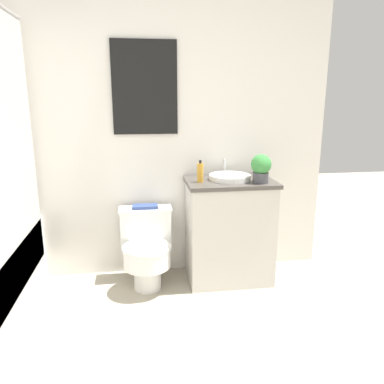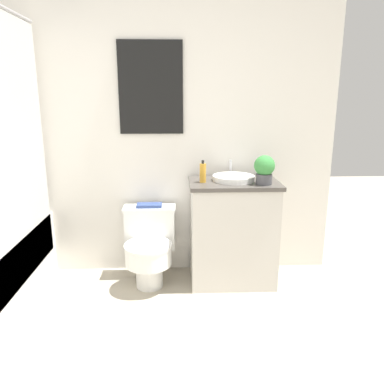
{
  "view_description": "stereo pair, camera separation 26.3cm",
  "coord_description": "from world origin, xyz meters",
  "px_view_note": "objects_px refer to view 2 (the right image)",
  "views": [
    {
      "loc": [
        0.18,
        -0.72,
        1.44
      ],
      "look_at": [
        0.54,
        1.81,
        0.79
      ],
      "focal_mm": 35.0,
      "sensor_mm": 36.0,
      "label": 1
    },
    {
      "loc": [
        0.44,
        -0.74,
        1.44
      ],
      "look_at": [
        0.54,
        1.81,
        0.79
      ],
      "focal_mm": 35.0,
      "sensor_mm": 36.0,
      "label": 2
    }
  ],
  "objects_px": {
    "sink": "(234,178)",
    "soap_bottle": "(203,173)",
    "book_on_tank": "(149,205)",
    "toilet": "(149,245)",
    "potted_plant": "(264,169)"
  },
  "relations": [
    {
      "from": "sink",
      "to": "soap_bottle",
      "type": "xyz_separation_m",
      "value": [
        -0.24,
        -0.05,
        0.05
      ]
    },
    {
      "from": "sink",
      "to": "soap_bottle",
      "type": "height_order",
      "value": "soap_bottle"
    },
    {
      "from": "soap_bottle",
      "to": "book_on_tank",
      "type": "height_order",
      "value": "soap_bottle"
    },
    {
      "from": "toilet",
      "to": "soap_bottle",
      "type": "bearing_deg",
      "value": -2.32
    },
    {
      "from": "soap_bottle",
      "to": "sink",
      "type": "bearing_deg",
      "value": 11.86
    },
    {
      "from": "toilet",
      "to": "soap_bottle",
      "type": "height_order",
      "value": "soap_bottle"
    },
    {
      "from": "toilet",
      "to": "soap_bottle",
      "type": "distance_m",
      "value": 0.71
    },
    {
      "from": "toilet",
      "to": "book_on_tank",
      "type": "height_order",
      "value": "book_on_tank"
    },
    {
      "from": "sink",
      "to": "book_on_tank",
      "type": "relative_size",
      "value": 1.8
    },
    {
      "from": "book_on_tank",
      "to": "toilet",
      "type": "bearing_deg",
      "value": -90.0
    },
    {
      "from": "potted_plant",
      "to": "book_on_tank",
      "type": "relative_size",
      "value": 1.08
    },
    {
      "from": "soap_bottle",
      "to": "potted_plant",
      "type": "xyz_separation_m",
      "value": [
        0.44,
        -0.08,
        0.04
      ]
    },
    {
      "from": "sink",
      "to": "book_on_tank",
      "type": "xyz_separation_m",
      "value": [
        -0.66,
        0.08,
        -0.24
      ]
    },
    {
      "from": "sink",
      "to": "book_on_tank",
      "type": "bearing_deg",
      "value": 172.75
    },
    {
      "from": "toilet",
      "to": "sink",
      "type": "height_order",
      "value": "sink"
    }
  ]
}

